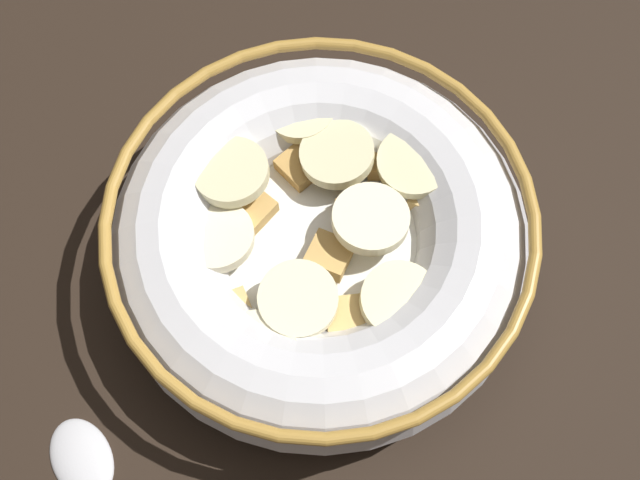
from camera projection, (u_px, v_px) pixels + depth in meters
The scene contains 2 objects.
ground_plane at pixel (320, 270), 42.78cm from camera, with size 99.81×99.81×2.00cm, color black.
cereal_bowl at pixel (320, 240), 39.14cm from camera, with size 19.89×19.89×5.47cm.
Camera 1 is at (12.86, 8.17, 39.01)cm, focal length 46.52 mm.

